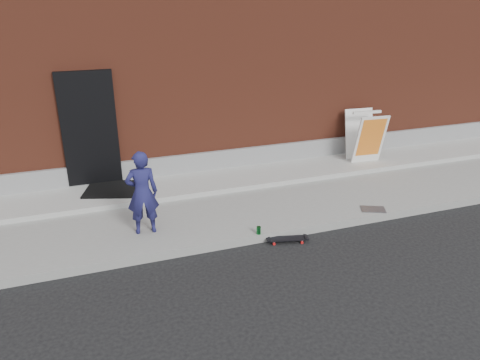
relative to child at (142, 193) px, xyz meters
name	(u,v)px	position (x,y,z in m)	size (l,w,h in m)	color
ground	(269,241)	(1.94, -0.75, -0.86)	(80.00, 80.00, 0.00)	black
sidewalk	(240,202)	(1.94, 0.75, -0.79)	(20.00, 3.00, 0.15)	gray
apron	(226,179)	(1.94, 1.65, -0.66)	(20.00, 1.20, 0.10)	#989892
building	(175,44)	(1.94, 6.24, 1.64)	(20.00, 8.10, 5.00)	maroon
child	(142,193)	(0.00, 0.00, 0.00)	(0.52, 0.34, 1.42)	#1C1B4D
skateboard	(287,239)	(2.22, -0.87, -0.80)	(0.70, 0.33, 0.08)	red
pizza_sign	(365,136)	(5.27, 1.63, -0.04)	(0.75, 0.86, 1.15)	silver
soda_can	(259,230)	(1.77, -0.70, -0.65)	(0.07, 0.07, 0.13)	#17732D
doormat	(113,189)	(-0.36, 1.75, -0.60)	(1.06, 0.86, 0.03)	black
utility_plate	(373,209)	(4.10, -0.54, -0.71)	(0.44, 0.28, 0.01)	#57575D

